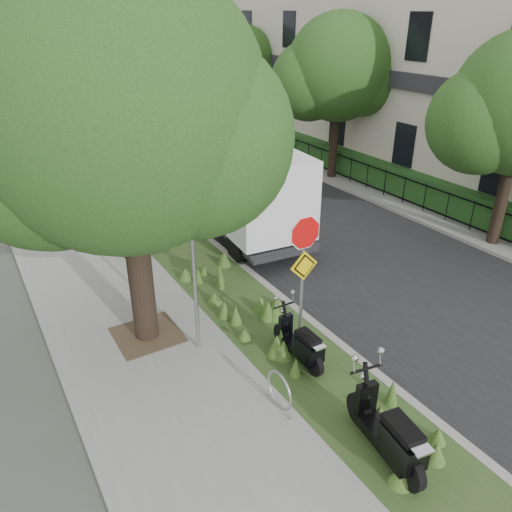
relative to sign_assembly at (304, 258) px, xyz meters
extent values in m
plane|color=#4C5147|center=(1.40, -0.58, -2.33)|extent=(120.00, 120.00, 0.00)
cube|color=gray|center=(-2.85, 9.42, -2.27)|extent=(3.50, 60.00, 0.12)
cube|color=#2E481E|center=(-0.10, 9.42, -2.27)|extent=(2.00, 60.00, 0.12)
cube|color=#9E9991|center=(0.90, 9.42, -2.26)|extent=(0.20, 60.00, 0.13)
cube|color=black|center=(4.40, 9.42, -2.32)|extent=(7.00, 60.00, 0.01)
cube|color=#9E9991|center=(7.90, 9.42, -2.26)|extent=(0.20, 60.00, 0.13)
cube|color=gray|center=(9.60, 9.42, -2.27)|extent=(3.20, 60.00, 0.12)
cylinder|color=black|center=(-2.60, 2.22, 0.03)|extent=(0.52, 0.52, 4.48)
sphere|color=#1F4617|center=(-2.60, 2.22, 2.75)|extent=(5.40, 5.40, 5.40)
sphere|color=#1F4617|center=(-3.81, 3.03, 2.08)|extent=(4.05, 4.05, 4.05)
sphere|color=#1F4617|center=(-1.52, 1.54, 2.21)|extent=(3.78, 3.78, 3.78)
cube|color=#473828|center=(-2.60, 2.22, -2.20)|extent=(1.40, 1.40, 0.01)
cylinder|color=#A5A8AD|center=(-1.80, 1.22, -0.21)|extent=(0.08, 0.08, 4.00)
torus|color=#A5A8AD|center=(-1.30, -1.18, -1.83)|extent=(0.05, 0.77, 0.77)
cube|color=#A5A8AD|center=(-1.30, -1.54, -2.19)|extent=(0.06, 0.06, 0.04)
cube|color=#A5A8AD|center=(-1.30, -0.82, -2.19)|extent=(0.06, 0.06, 0.04)
cylinder|color=#A5A8AD|center=(0.00, 0.02, -0.71)|extent=(0.07, 0.07, 3.00)
cylinder|color=red|center=(0.00, -0.01, 0.54)|extent=(0.86, 0.03, 0.86)
cylinder|color=white|center=(0.00, 0.00, 0.54)|extent=(0.94, 0.02, 0.94)
cube|color=yellow|center=(0.00, -0.01, -0.16)|extent=(0.64, 0.03, 0.64)
cube|color=black|center=(8.60, 9.42, -1.26)|extent=(0.04, 24.00, 0.04)
cube|color=black|center=(8.60, 9.42, -2.06)|extent=(0.04, 24.00, 0.04)
cylinder|color=black|center=(8.60, 9.42, -1.71)|extent=(0.03, 0.03, 1.00)
cube|color=#204518|center=(9.30, 9.42, -1.66)|extent=(1.00, 24.00, 1.10)
cube|color=beige|center=(12.90, 9.42, 1.67)|extent=(7.00, 26.00, 8.00)
cube|color=#2D2D33|center=(9.35, 9.42, 1.97)|extent=(0.25, 26.00, 0.60)
cylinder|color=black|center=(8.40, 1.42, -0.30)|extent=(0.36, 0.36, 3.81)
sphere|color=#1F4617|center=(7.50, 2.02, 1.51)|extent=(3.00, 3.00, 3.00)
cylinder|color=black|center=(8.40, 9.42, -0.19)|extent=(0.36, 0.36, 4.03)
sphere|color=#1F4617|center=(8.40, 9.42, 2.26)|extent=(4.20, 4.20, 4.20)
sphere|color=#1F4617|center=(7.46, 10.05, 1.73)|extent=(3.15, 3.15, 3.15)
sphere|color=#1F4617|center=(9.24, 8.89, 1.84)|extent=(2.94, 2.94, 2.94)
cylinder|color=black|center=(8.40, 17.42, -0.39)|extent=(0.36, 0.36, 3.64)
sphere|color=#1F4617|center=(8.40, 17.42, 1.82)|extent=(3.80, 3.80, 3.80)
sphere|color=#1F4617|center=(7.54, 17.99, 1.35)|extent=(2.85, 2.85, 2.85)
sphere|color=#1F4617|center=(9.16, 16.94, 1.44)|extent=(2.66, 2.66, 2.66)
cylinder|color=black|center=(-0.32, -2.22, -1.91)|extent=(0.23, 0.61, 0.59)
cylinder|color=black|center=(-0.54, -3.62, -1.91)|extent=(0.23, 0.61, 0.59)
cube|color=black|center=(-0.44, -2.97, -1.89)|extent=(0.58, 1.36, 0.21)
cube|color=black|center=(-0.50, -3.37, -1.61)|extent=(0.52, 0.80, 0.46)
cube|color=black|center=(-0.49, -3.31, -1.32)|extent=(0.44, 0.73, 0.14)
cylinder|color=black|center=(-0.20, 0.39, -1.96)|extent=(0.11, 0.49, 0.49)
cylinder|color=black|center=(-0.21, -0.79, -1.96)|extent=(0.11, 0.49, 0.49)
cube|color=black|center=(-0.20, -0.25, -1.94)|extent=(0.32, 1.09, 0.17)
cube|color=black|center=(-0.20, -0.58, -1.71)|extent=(0.34, 0.62, 0.38)
cube|color=black|center=(-0.20, -0.53, -1.47)|extent=(0.29, 0.57, 0.11)
cube|color=#262628|center=(2.12, 6.02, -1.79)|extent=(2.57, 5.71, 0.19)
cube|color=#B7BABC|center=(2.31, 8.16, -0.90)|extent=(2.27, 1.65, 1.68)
cube|color=white|center=(2.07, 5.45, -0.48)|extent=(2.64, 4.17, 2.30)
cube|color=#262628|center=(-1.40, 6.33, -2.19)|extent=(0.95, 0.68, 0.04)
cube|color=slate|center=(-1.40, 6.33, -1.61)|extent=(0.84, 0.58, 1.19)
camera|label=1|loc=(-5.25, -6.95, 4.35)|focal=35.00mm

